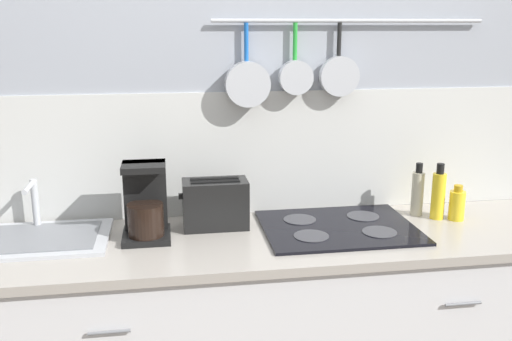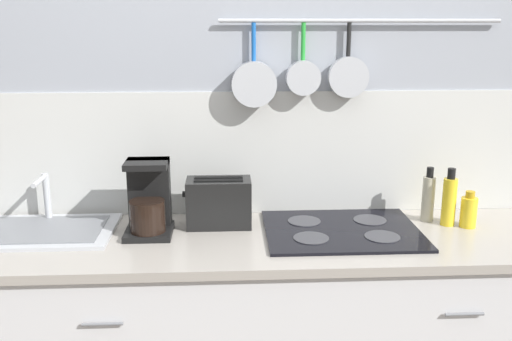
{
  "view_description": "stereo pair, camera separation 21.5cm",
  "coord_description": "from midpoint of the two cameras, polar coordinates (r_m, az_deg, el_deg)",
  "views": [
    {
      "loc": [
        -0.42,
        -2.06,
        1.7
      ],
      "look_at": [
        -0.09,
        0.0,
        1.16
      ],
      "focal_mm": 40.0,
      "sensor_mm": 36.0,
      "label": 1
    },
    {
      "loc": [
        -0.2,
        -2.08,
        1.7
      ],
      "look_at": [
        -0.09,
        0.0,
        1.16
      ],
      "focal_mm": 40.0,
      "sensor_mm": 36.0,
      "label": 2
    }
  ],
  "objects": [
    {
      "name": "sink_basin",
      "position": [
        2.4,
        -24.11,
        -6.18
      ],
      "size": [
        0.59,
        0.38,
        0.21
      ],
      "color": "#B7BABF",
      "rests_on": "countertop"
    },
    {
      "name": "bottle_cooking_wine",
      "position": [
        2.53,
        13.54,
        -2.17
      ],
      "size": [
        0.05,
        0.05,
        0.23
      ],
      "color": "#BFB799",
      "rests_on": "countertop"
    },
    {
      "name": "bottle_sesame_oil",
      "position": [
        2.5,
        15.46,
        -2.36
      ],
      "size": [
        0.06,
        0.06,
        0.24
      ],
      "color": "yellow",
      "rests_on": "countertop"
    },
    {
      "name": "wall_back",
      "position": [
        2.47,
        -1.66,
        4.51
      ],
      "size": [
        7.2,
        0.15,
        2.6
      ],
      "color": "#999EA8",
      "rests_on": "ground_plane"
    },
    {
      "name": "toaster",
      "position": [
        2.33,
        -6.74,
        -3.38
      ],
      "size": [
        0.28,
        0.14,
        0.2
      ],
      "color": "black",
      "rests_on": "countertop"
    },
    {
      "name": "cooktop",
      "position": [
        2.33,
        5.63,
        -5.7
      ],
      "size": [
        0.61,
        0.48,
        0.01
      ],
      "color": "black",
      "rests_on": "countertop"
    },
    {
      "name": "bottle_hot_sauce",
      "position": [
        2.52,
        17.19,
        -3.31
      ],
      "size": [
        0.07,
        0.07,
        0.15
      ],
      "color": "yellow",
      "rests_on": "countertop"
    },
    {
      "name": "countertop",
      "position": [
        2.25,
        -0.46,
        -7.07
      ],
      "size": [
        2.58,
        0.61,
        0.03
      ],
      "color": "#A59E93",
      "rests_on": "cabinet_base"
    },
    {
      "name": "coffee_maker",
      "position": [
        2.27,
        -13.68,
        -3.6
      ],
      "size": [
        0.18,
        0.19,
        0.29
      ],
      "color": "black",
      "rests_on": "countertop"
    }
  ]
}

